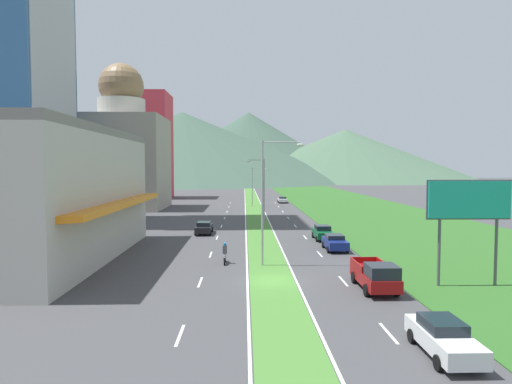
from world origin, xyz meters
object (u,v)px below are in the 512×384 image
object	(u,v)px
car_2	(323,232)
car_3	(443,337)
street_lamp_far	(254,184)
motorcycle_rider	(225,255)
car_1	(282,200)
billboard_roadside	(469,205)
car_0	(204,228)
street_lamp_near	(267,194)
car_4	(335,242)
street_lamp_mid	(262,187)
pickup_truck_0	(376,276)

from	to	relation	value
car_2	car_3	distance (m)	30.77
street_lamp_far	motorcycle_rider	distance (m)	54.25
car_3	motorcycle_rider	world-z (taller)	motorcycle_rider
street_lamp_far	car_1	bearing A→B (deg)	55.07
car_1	motorcycle_rider	size ratio (longest dim) A/B	2.40
billboard_roadside	car_2	xyz separation A→B (m)	(-6.38, 19.83, -4.79)
street_lamp_far	billboard_roadside	bearing A→B (deg)	-77.94
car_1	car_0	bearing A→B (deg)	-16.31
street_lamp_near	car_4	xyz separation A→B (m)	(7.04, 6.79, -5.13)
car_1	motorcycle_rider	world-z (taller)	motorcycle_rider
street_lamp_far	car_0	xyz separation A→B (m)	(-6.94, -37.06, -3.96)
street_lamp_mid	car_4	xyz separation A→B (m)	(6.28, -20.74, -4.52)
street_lamp_near	car_3	xyz separation A→B (m)	(6.77, -17.60, -5.13)
street_lamp_near	billboard_roadside	world-z (taller)	street_lamp_near
street_lamp_far	car_3	size ratio (longest dim) A/B	1.76
pickup_truck_0	motorcycle_rider	bearing A→B (deg)	-129.76
car_0	car_4	world-z (taller)	car_4
street_lamp_far	pickup_truck_0	xyz separation A→B (m)	(6.64, -62.56, -3.73)
car_0	car_2	world-z (taller)	car_2
street_lamp_near	street_lamp_far	bearing A→B (deg)	89.81
car_0	pickup_truck_0	bearing A→B (deg)	-151.96
street_lamp_mid	street_lamp_far	bearing A→B (deg)	91.21
car_1	car_2	xyz separation A→B (m)	(0.09, -51.49, 0.08)
car_1	pickup_truck_0	xyz separation A→B (m)	(-0.07, -72.17, 0.26)
car_0	street_lamp_far	bearing A→B (deg)	-10.61
motorcycle_rider	billboard_roadside	bearing A→B (deg)	-114.65
car_4	street_lamp_near	bearing A→B (deg)	-46.03
pickup_truck_0	motorcycle_rider	xyz separation A→B (m)	(-10.31, 8.58, -0.24)
street_lamp_far	car_3	world-z (taller)	street_lamp_far
car_4	pickup_truck_0	xyz separation A→B (m)	(-0.21, -14.30, 0.19)
street_lamp_mid	pickup_truck_0	distance (m)	35.82
motorcycle_rider	street_lamp_near	bearing A→B (deg)	-107.10
billboard_roadside	car_3	size ratio (longest dim) A/B	1.59
street_lamp_near	car_2	size ratio (longest dim) A/B	2.29
street_lamp_near	motorcycle_rider	distance (m)	6.33
street_lamp_mid	car_0	distance (m)	12.97
street_lamp_near	car_2	bearing A→B (deg)	62.07
street_lamp_mid	motorcycle_rider	xyz separation A→B (m)	(-4.25, -26.46, -4.57)
street_lamp_near	car_0	xyz separation A→B (m)	(-6.76, 18.00, -5.16)
street_lamp_far	car_3	distance (m)	73.05
billboard_roadside	car_2	bearing A→B (deg)	107.83
car_0	car_1	distance (m)	48.62
car_1	motorcycle_rider	distance (m)	64.44
street_lamp_mid	car_3	distance (m)	45.75
street_lamp_near	motorcycle_rider	size ratio (longest dim) A/B	5.15
street_lamp_near	car_2	distance (m)	15.76
car_2	car_4	size ratio (longest dim) A/B	1.00
car_4	car_2	bearing A→B (deg)	-179.49
car_3	pickup_truck_0	size ratio (longest dim) A/B	0.85
motorcycle_rider	pickup_truck_0	bearing A→B (deg)	-129.76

